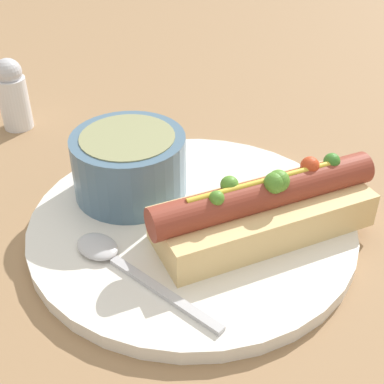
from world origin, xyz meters
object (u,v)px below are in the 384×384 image
hot_dog (264,209)px  spoon (113,257)px  soup_bowl (131,162)px  salt_shaker (13,94)px

hot_dog → spoon: (-0.10, 0.07, -0.02)m
hot_dog → spoon: size_ratio=1.29×
soup_bowl → spoon: size_ratio=0.69×
soup_bowl → salt_shaker: (0.03, 0.20, -0.00)m
hot_dog → spoon: 0.12m
soup_bowl → spoon: 0.10m
soup_bowl → salt_shaker: size_ratio=1.23×
soup_bowl → salt_shaker: bearing=81.7°
salt_shaker → soup_bowl: bearing=-98.3°
hot_dog → salt_shaker: bearing=117.3°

